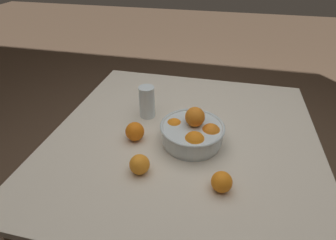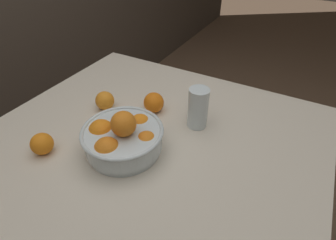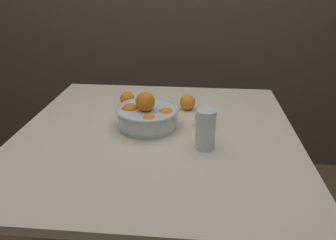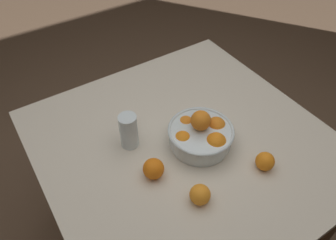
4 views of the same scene
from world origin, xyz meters
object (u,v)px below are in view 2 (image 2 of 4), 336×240
(juice_glass, at_px, (198,109))
(fruit_bowl, at_px, (123,138))
(orange_loose_aside, at_px, (105,101))
(orange_loose_near_bowl, at_px, (42,144))
(orange_loose_front, at_px, (154,102))

(juice_glass, bearing_deg, fruit_bowl, 146.94)
(juice_glass, distance_m, orange_loose_aside, 0.36)
(orange_loose_near_bowl, bearing_deg, fruit_bowl, -59.53)
(orange_loose_front, relative_size, orange_loose_aside, 1.07)
(fruit_bowl, distance_m, orange_loose_front, 0.23)
(juice_glass, relative_size, orange_loose_near_bowl, 2.12)
(juice_glass, bearing_deg, orange_loose_front, 90.17)
(fruit_bowl, height_order, orange_loose_front, fruit_bowl)
(orange_loose_aside, bearing_deg, orange_loose_front, -66.29)
(fruit_bowl, relative_size, orange_loose_aside, 3.54)
(juice_glass, distance_m, orange_loose_near_bowl, 0.51)
(fruit_bowl, relative_size, orange_loose_near_bowl, 3.64)
(orange_loose_near_bowl, distance_m, orange_loose_front, 0.40)
(orange_loose_near_bowl, relative_size, orange_loose_aside, 0.97)
(juice_glass, bearing_deg, orange_loose_aside, 102.28)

